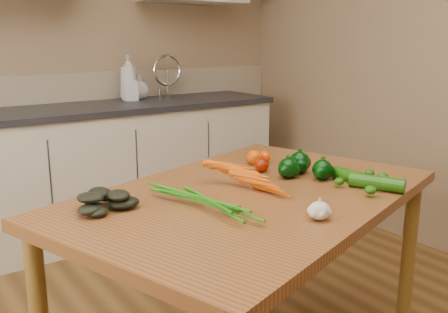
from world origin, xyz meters
name	(u,v)px	position (x,y,z in m)	size (l,w,h in m)	color
room	(233,71)	(0.00, 0.17, 1.25)	(4.04, 5.04, 2.64)	brown
counter_run	(82,172)	(0.21, 2.19, 0.46)	(2.84, 0.64, 1.14)	beige
table	(251,213)	(0.24, 0.39, 0.69)	(1.67, 1.33, 0.78)	brown
soap_bottle_a	(128,77)	(0.65, 2.33, 1.06)	(0.13, 0.13, 0.33)	silver
soap_bottle_b	(131,85)	(0.65, 2.30, 1.01)	(0.10, 0.10, 0.22)	silver
soap_bottle_c	(139,87)	(0.74, 2.37, 0.99)	(0.14, 0.14, 0.18)	silver
carrot_bunch	(233,185)	(0.17, 0.40, 0.82)	(0.27, 0.21, 0.07)	#E55505
leafy_greens	(97,196)	(-0.31, 0.52, 0.83)	(0.21, 0.19, 0.10)	black
garlic_bulb	(319,211)	(0.24, 0.03, 0.81)	(0.07, 0.07, 0.06)	silver
pepper_a	(288,168)	(0.48, 0.45, 0.82)	(0.08, 0.08, 0.08)	black
pepper_b	(300,162)	(0.58, 0.48, 0.82)	(0.09, 0.09, 0.09)	black
pepper_c	(323,170)	(0.58, 0.35, 0.82)	(0.08, 0.08, 0.08)	black
tomato_a	(262,165)	(0.45, 0.58, 0.81)	(0.06, 0.06, 0.06)	#871402
tomato_b	(254,157)	(0.51, 0.70, 0.81)	(0.07, 0.07, 0.07)	#DE4205
tomato_c	(264,157)	(0.56, 0.70, 0.81)	(0.07, 0.07, 0.06)	#DE4205
zucchini_a	(355,177)	(0.65, 0.24, 0.80)	(0.05, 0.05, 0.20)	#154907
zucchini_b	(377,183)	(0.65, 0.13, 0.81)	(0.05, 0.05, 0.20)	#154907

